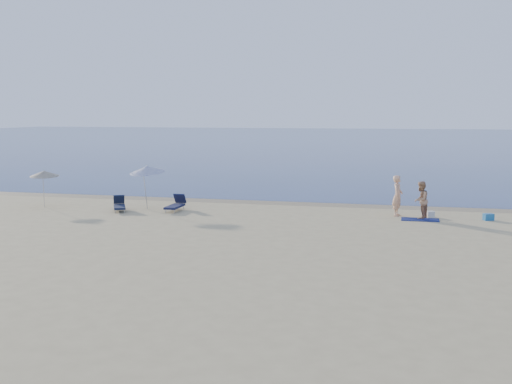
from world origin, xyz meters
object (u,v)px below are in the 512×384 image
blue_cooler (488,217)px  person_left (398,196)px  umbrella_near (147,169)px  person_right (421,200)px

blue_cooler → person_left: bearing=153.9°
person_left → umbrella_near: size_ratio=0.83×
person_left → person_right: bearing=-107.9°
person_right → blue_cooler: size_ratio=4.01×
person_right → blue_cooler: 3.14m
person_left → blue_cooler: 4.21m
person_right → umbrella_near: 13.68m
person_left → person_right: person_left is taller
person_left → umbrella_near: 12.61m
person_right → blue_cooler: bearing=113.2°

